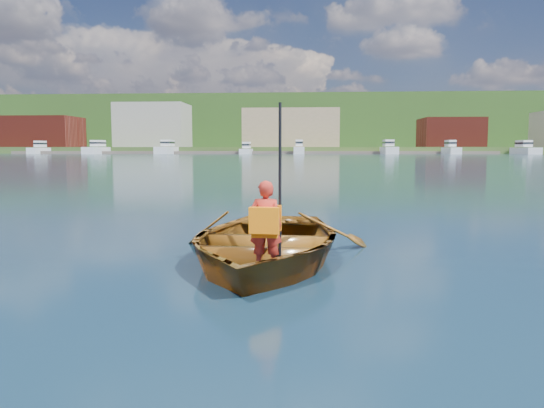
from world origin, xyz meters
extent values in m
plane|color=#11243B|center=(0.00, 0.00, 0.00)|extent=(600.00, 600.00, 0.00)
imported|color=brown|center=(0.13, 0.60, 0.27)|extent=(3.12, 4.21, 0.84)
imported|color=red|center=(0.23, -0.30, 0.62)|extent=(0.40, 0.27, 1.05)
cube|color=orange|center=(0.22, -0.42, 0.70)|extent=(0.35, 0.12, 0.30)
cube|color=orange|center=(0.24, -0.18, 0.70)|extent=(0.34, 0.10, 0.30)
cube|color=orange|center=(0.23, -0.30, 0.52)|extent=(0.31, 0.24, 0.05)
cylinder|color=black|center=(0.39, -0.16, 1.07)|extent=(0.04, 0.04, 1.94)
cube|color=#345121|center=(0.00, 190.00, 1.00)|extent=(400.00, 80.00, 2.00)
cube|color=#29491E|center=(0.00, 240.00, 11.00)|extent=(400.00, 100.00, 22.00)
cube|color=brown|center=(-4.93, 148.00, 0.40)|extent=(159.91, 14.59, 0.80)
cube|color=brown|center=(-90.00, 165.00, 7.00)|extent=(28.00, 16.00, 10.00)
cube|color=#9B958D|center=(-50.00, 165.00, 9.00)|extent=(22.00, 16.00, 14.00)
cube|color=tan|center=(-5.00, 165.00, 8.00)|extent=(30.00, 16.00, 12.00)
cube|color=brown|center=(45.00, 165.00, 6.50)|extent=(18.00, 16.00, 9.00)
cube|color=silver|center=(-77.54, 143.00, 0.79)|extent=(2.62, 9.37, 1.98)
cube|color=silver|center=(-77.54, 143.94, 2.88)|extent=(1.84, 4.22, 1.80)
cube|color=black|center=(-77.54, 143.94, 2.98)|extent=(1.89, 4.41, 0.50)
cube|color=silver|center=(-60.37, 143.00, 0.87)|extent=(3.57, 12.76, 2.17)
cube|color=silver|center=(-60.37, 144.28, 3.07)|extent=(2.50, 5.74, 1.80)
cube|color=black|center=(-60.37, 144.28, 3.17)|extent=(2.57, 6.00, 0.50)
cube|color=silver|center=(-39.83, 143.00, 0.90)|extent=(3.74, 13.36, 2.26)
cube|color=silver|center=(-39.83, 144.34, 3.16)|extent=(2.62, 6.01, 1.80)
cube|color=black|center=(-39.83, 144.34, 3.26)|extent=(2.69, 6.28, 0.50)
cube|color=silver|center=(-16.97, 143.00, 0.65)|extent=(2.83, 10.10, 1.62)
cube|color=silver|center=(-16.97, 144.01, 2.52)|extent=(1.98, 4.55, 1.80)
cube|color=black|center=(-16.97, 144.01, 2.62)|extent=(2.04, 4.75, 0.50)
cube|color=silver|center=(-2.01, 143.00, 0.89)|extent=(2.82, 10.09, 2.23)
cube|color=silver|center=(-2.01, 144.01, 3.13)|extent=(1.98, 4.54, 1.80)
cube|color=black|center=(-2.01, 144.01, 3.23)|extent=(2.03, 4.74, 0.50)
cube|color=silver|center=(22.83, 143.00, 0.88)|extent=(3.52, 12.58, 2.21)
cube|color=silver|center=(22.83, 144.26, 3.11)|extent=(2.47, 5.66, 1.80)
cube|color=black|center=(22.83, 144.26, 3.21)|extent=(2.54, 5.91, 0.50)
cube|color=silver|center=(39.74, 143.00, 0.83)|extent=(2.96, 10.57, 2.07)
cube|color=silver|center=(39.74, 144.06, 2.97)|extent=(2.07, 4.76, 1.80)
cube|color=black|center=(39.74, 144.06, 3.07)|extent=(2.13, 4.97, 0.50)
cube|color=silver|center=(59.55, 143.00, 0.80)|extent=(3.66, 13.09, 2.00)
cube|color=silver|center=(59.55, 144.31, 2.90)|extent=(2.57, 5.89, 1.80)
cube|color=black|center=(59.55, 144.31, 3.00)|extent=(2.64, 6.15, 0.50)
cylinder|color=#382314|center=(-49.17, 267.04, 18.80)|extent=(0.80, 0.80, 2.78)
sphere|color=#255B1F|center=(-49.17, 267.04, 22.51)|extent=(5.19, 5.19, 5.19)
cylinder|color=#382314|center=(-50.21, 275.07, 20.90)|extent=(0.80, 0.80, 3.76)
sphere|color=#255B1F|center=(-50.21, 275.07, 25.91)|extent=(7.03, 7.03, 7.03)
cylinder|color=#382314|center=(85.97, 211.30, 8.18)|extent=(0.80, 0.80, 3.84)
sphere|color=#255B1F|center=(85.97, 211.30, 13.30)|extent=(7.17, 7.17, 7.17)
cylinder|color=#382314|center=(9.65, 269.69, 19.67)|extent=(0.80, 0.80, 3.46)
sphere|color=#255B1F|center=(9.65, 269.69, 24.27)|extent=(6.45, 6.45, 6.45)
cylinder|color=#382314|center=(-56.22, 206.43, 6.90)|extent=(0.80, 0.80, 3.22)
sphere|color=#255B1F|center=(-56.22, 206.43, 11.19)|extent=(6.01, 6.01, 6.01)
cylinder|color=#382314|center=(-104.40, 210.49, 7.73)|extent=(0.80, 0.80, 3.27)
sphere|color=#255B1F|center=(-104.40, 210.49, 12.09)|extent=(6.10, 6.10, 6.10)
cylinder|color=#382314|center=(-66.81, 260.93, 17.74)|extent=(0.80, 0.80, 3.11)
sphere|color=#255B1F|center=(-66.81, 260.93, 21.88)|extent=(5.80, 5.80, 5.80)
cylinder|color=#382314|center=(7.59, 223.67, 10.79)|extent=(0.80, 0.80, 4.11)
sphere|color=#255B1F|center=(7.59, 223.67, 16.28)|extent=(7.68, 7.68, 7.68)
cylinder|color=#382314|center=(-128.22, 270.31, 19.71)|extent=(0.80, 0.80, 3.30)
sphere|color=#255B1F|center=(-128.22, 270.31, 24.12)|extent=(6.16, 6.16, 6.16)
cylinder|color=#382314|center=(-17.08, 207.79, 7.56)|extent=(0.80, 0.80, 4.00)
sphere|color=#255B1F|center=(-17.08, 207.79, 12.89)|extent=(7.47, 7.47, 7.47)
cylinder|color=#382314|center=(-105.04, 218.83, 9.29)|extent=(0.80, 0.80, 3.05)
sphere|color=#255B1F|center=(-105.04, 218.83, 13.36)|extent=(5.69, 5.69, 5.69)
camera|label=1|loc=(0.72, -6.34, 1.51)|focal=35.00mm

